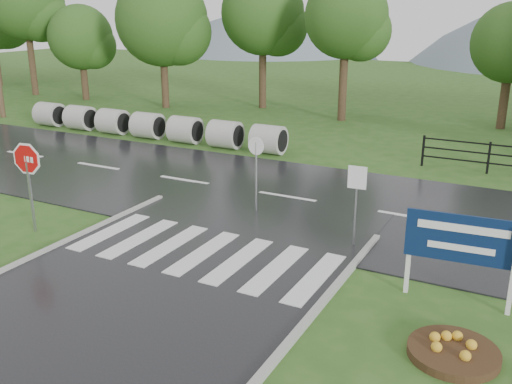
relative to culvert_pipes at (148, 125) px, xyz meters
The scene contains 11 objects.
ground 17.75m from the culvert_pipes, 57.75° to the right, with size 120.00×120.00×0.00m, color #2D551C.
main_road 10.72m from the culvert_pipes, 27.85° to the right, with size 90.00×8.00×0.04m, color black.
crosswalk 13.78m from the culvert_pipes, 46.58° to the right, with size 6.50×2.80×0.02m.
hills 54.11m from the culvert_pipes, 75.47° to the left, with size 102.00×48.00×48.00m.
treeline 13.82m from the culvert_pipes, 40.70° to the left, with size 83.20×5.20×10.00m.
culvert_pipes is the anchor object (origin of this frame).
stop_sign 11.78m from the culvert_pipes, 67.38° to the right, with size 1.17×0.17×2.64m.
estate_billboard 18.19m from the culvert_pipes, 31.92° to the right, with size 2.22×0.25×1.95m.
flower_bed 19.57m from the culvert_pipes, 36.46° to the right, with size 1.60×1.60×0.32m.
reg_sign_small 14.84m from the culvert_pipes, 31.61° to the right, with size 0.48×0.06×2.15m.
reg_sign_round 11.38m from the culvert_pipes, 35.86° to the right, with size 0.54×0.09×2.31m.
Camera 1 is at (7.20, -5.92, 5.89)m, focal length 40.00 mm.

